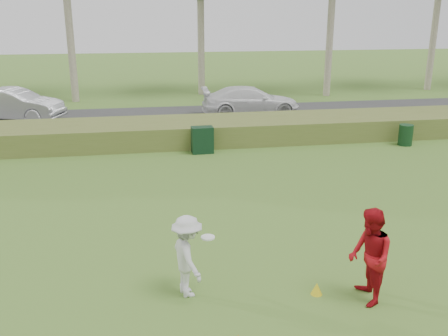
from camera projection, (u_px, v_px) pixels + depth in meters
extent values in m
plane|color=#3F6923|center=(257.00, 288.00, 10.04)|extent=(120.00, 120.00, 0.00)
cube|color=#516127|center=(192.00, 131.00, 21.18)|extent=(80.00, 3.00, 0.90)
cube|color=#2D2D2D|center=(182.00, 117.00, 26.00)|extent=(80.00, 6.00, 0.06)
cylinder|color=gray|center=(201.00, 4.00, 31.65)|extent=(0.44, 0.44, 11.50)
imported|color=silver|center=(187.00, 256.00, 9.60)|extent=(0.86, 1.19, 1.65)
cylinder|color=white|center=(208.00, 237.00, 9.56)|extent=(0.27, 0.27, 0.03)
imported|color=#A20D15|center=(370.00, 257.00, 9.33)|extent=(0.82, 0.99, 1.88)
cone|color=yellow|center=(317.00, 289.00, 9.80)|extent=(0.23, 0.23, 0.25)
cube|color=black|center=(202.00, 140.00, 19.46)|extent=(0.85, 0.55, 1.04)
cylinder|color=#103217|center=(406.00, 135.00, 20.61)|extent=(0.72, 0.72, 0.86)
imported|color=silver|center=(14.00, 105.00, 24.91)|extent=(5.12, 3.08, 1.59)
imported|color=white|center=(251.00, 101.00, 26.21)|extent=(5.22, 2.33, 1.49)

